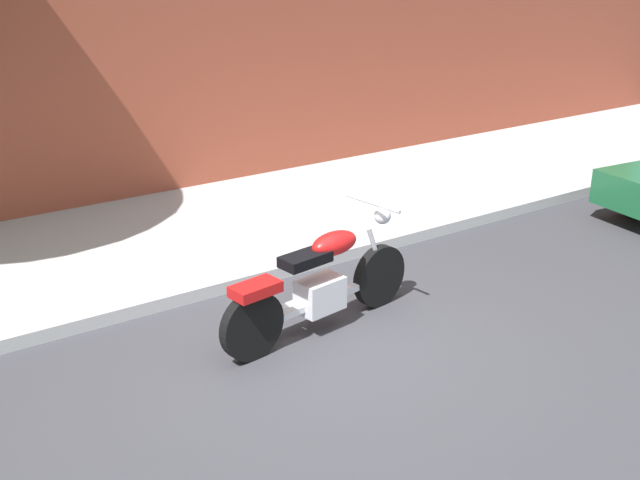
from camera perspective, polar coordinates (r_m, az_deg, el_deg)
name	(u,v)px	position (r m, az deg, el deg)	size (l,w,h in m)	color
ground_plane	(325,348)	(7.24, 0.35, -7.87)	(60.00, 60.00, 0.00)	#38383D
sidewalk	(178,238)	(9.74, -10.27, 0.15)	(23.17, 3.26, 0.14)	#AFAFAF
motorcycle	(319,284)	(7.35, -0.04, -3.25)	(2.25, 0.70, 1.14)	black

